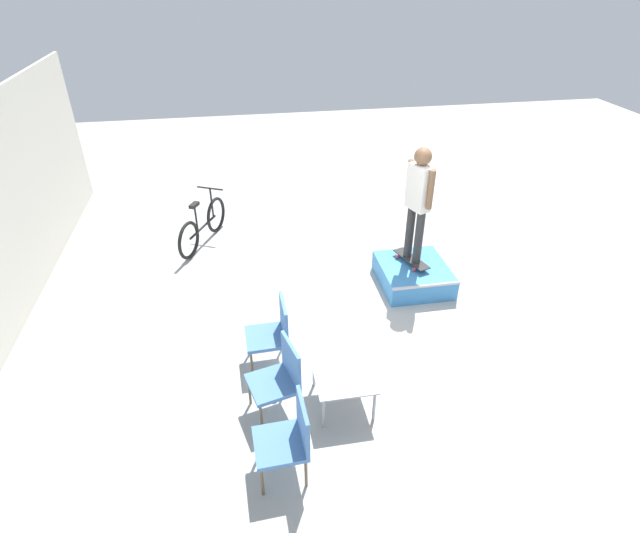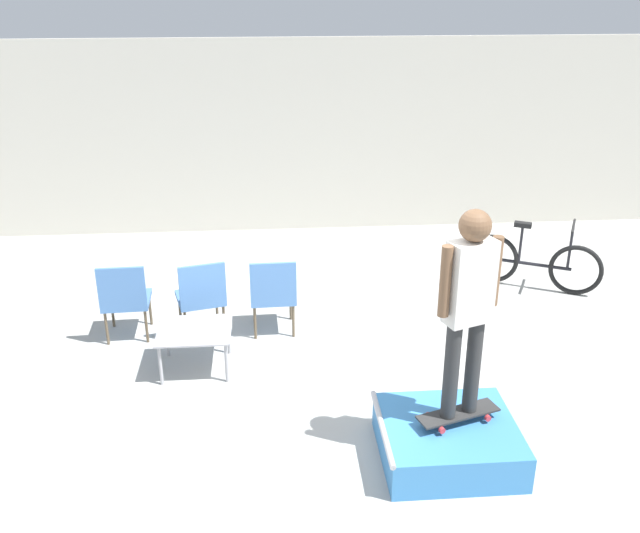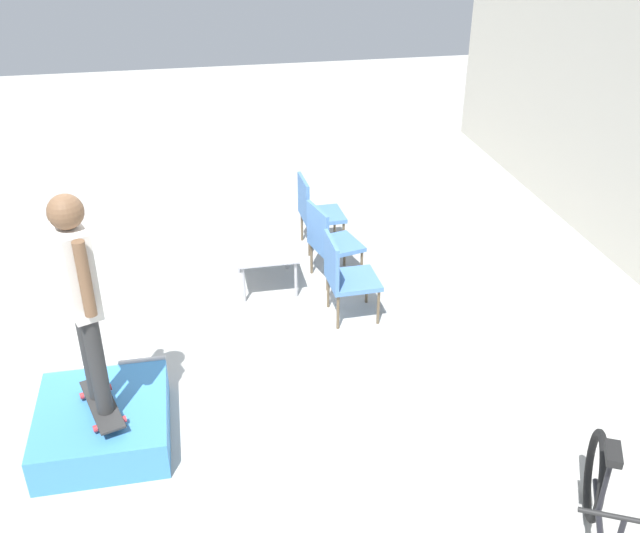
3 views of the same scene
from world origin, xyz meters
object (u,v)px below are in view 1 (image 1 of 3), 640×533
Objects in this scene: skateboard_on_ramp at (411,259)px; coffee_table at (343,376)px; patio_chair_center at (280,376)px; patio_chair_right at (273,331)px; skate_ramp_box at (413,275)px; bicycle at (203,226)px; person_skater at (419,196)px; patio_chair_left at (289,436)px.

coffee_table is (-2.39, 1.65, -0.01)m from skateboard_on_ramp.
coffee_table is 0.75m from patio_chair_center.
patio_chair_center is 0.82m from patio_chair_right.
bicycle is at bearing 59.64° from skate_ramp_box.
skate_ramp_box is at bearing -36.04° from coffee_table.
bicycle reaches higher than skate_ramp_box.
patio_chair_right is (0.82, -0.00, 0.00)m from patio_chair_center.
bicycle is (1.90, 3.36, -1.17)m from person_skater.
skateboard_on_ramp is 0.81× the size of patio_chair_right.
person_skater is at bearing 121.28° from patio_chair_right.
bicycle reaches higher than patio_chair_center.
patio_chair_center is at bearing -1.89° from patio_chair_right.
patio_chair_left is at bearing 138.55° from coffee_table.
patio_chair_right is at bearing 41.21° from coffee_table.
skate_ramp_box is at bearing -179.11° from skateboard_on_ramp.
patio_chair_center is at bearing 88.20° from coffee_table.
patio_chair_right is (1.67, -0.00, 0.00)m from patio_chair_left.
skate_ramp_box is 3.34m from patio_chair_center.
person_skater is at bearing -93.22° from bicycle.
person_skater reaches higher than patio_chair_right.
skate_ramp_box is 2.84m from patio_chair_right.
patio_chair_right is at bearing 165.79° from patio_chair_center.
patio_chair_left is at bearing 122.93° from person_skater.
patio_chair_right reaches higher than skateboard_on_ramp.
patio_chair_right is (-1.55, 2.38, 0.10)m from skateboard_on_ramp.
skate_ramp_box is 1.26× the size of patio_chair_right.
bicycle is (4.27, 0.98, -0.16)m from patio_chair_center.
patio_chair_left is 1.00× the size of patio_chair_right.
patio_chair_left is at bearing -13.82° from patio_chair_center.
bicycle reaches higher than skateboard_on_ramp.
patio_chair_center is at bearing 116.87° from skateboard_on_ramp.
person_skater is 4.04m from bicycle.
person_skater is (0.00, -0.00, 1.11)m from skateboard_on_ramp.
patio_chair_right is 0.59× the size of bicycle.
patio_chair_right is (-1.46, 2.41, 0.36)m from skate_ramp_box.
patio_chair_right is (-1.55, 2.38, -1.01)m from person_skater.
bicycle is at bearing 21.78° from coffee_table.
coffee_table is 0.81× the size of patio_chair_center.
patio_chair_right is 3.59m from bicycle.
patio_chair_left is 5.22m from bicycle.
patio_chair_center reaches higher than coffee_table.
skate_ramp_box is 3.97m from patio_chair_left.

